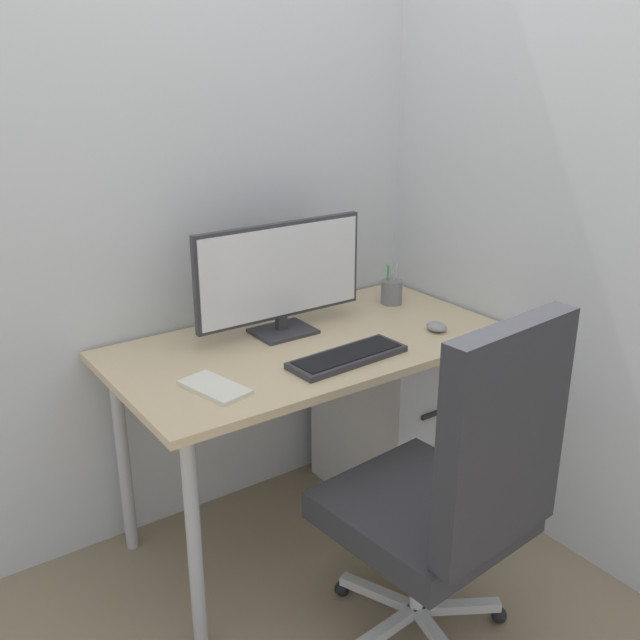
{
  "coord_description": "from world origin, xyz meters",
  "views": [
    {
      "loc": [
        -1.27,
        -1.86,
        1.65
      ],
      "look_at": [
        -0.01,
        -0.07,
        0.84
      ],
      "focal_mm": 40.52,
      "sensor_mm": 36.0,
      "label": 1
    }
  ],
  "objects_px": {
    "notebook": "(215,387)",
    "mouse": "(437,327)",
    "filing_cabinet": "(392,414)",
    "monitor": "(281,275)",
    "keyboard": "(347,357)",
    "pen_holder": "(392,292)",
    "office_chair": "(454,489)"
  },
  "relations": [
    {
      "from": "office_chair",
      "to": "notebook",
      "type": "bearing_deg",
      "value": 127.3
    },
    {
      "from": "office_chair",
      "to": "keyboard",
      "type": "bearing_deg",
      "value": 87.97
    },
    {
      "from": "filing_cabinet",
      "to": "mouse",
      "type": "height_order",
      "value": "mouse"
    },
    {
      "from": "monitor",
      "to": "keyboard",
      "type": "relative_size",
      "value": 1.58
    },
    {
      "from": "filing_cabinet",
      "to": "monitor",
      "type": "relative_size",
      "value": 1.02
    },
    {
      "from": "filing_cabinet",
      "to": "mouse",
      "type": "distance_m",
      "value": 0.48
    },
    {
      "from": "mouse",
      "to": "monitor",
      "type": "bearing_deg",
      "value": 149.85
    },
    {
      "from": "monitor",
      "to": "notebook",
      "type": "bearing_deg",
      "value": -145.57
    },
    {
      "from": "filing_cabinet",
      "to": "keyboard",
      "type": "bearing_deg",
      "value": -149.55
    },
    {
      "from": "notebook",
      "to": "office_chair",
      "type": "bearing_deg",
      "value": -65.06
    },
    {
      "from": "office_chair",
      "to": "mouse",
      "type": "bearing_deg",
      "value": 51.29
    },
    {
      "from": "mouse",
      "to": "notebook",
      "type": "distance_m",
      "value": 0.85
    },
    {
      "from": "monitor",
      "to": "pen_holder",
      "type": "distance_m",
      "value": 0.54
    },
    {
      "from": "office_chair",
      "to": "filing_cabinet",
      "type": "relative_size",
      "value": 1.64
    },
    {
      "from": "office_chair",
      "to": "notebook",
      "type": "xyz_separation_m",
      "value": [
        -0.42,
        0.56,
        0.2
      ]
    },
    {
      "from": "office_chair",
      "to": "pen_holder",
      "type": "xyz_separation_m",
      "value": [
        0.49,
        0.85,
        0.24
      ]
    },
    {
      "from": "pen_holder",
      "to": "notebook",
      "type": "height_order",
      "value": "pen_holder"
    },
    {
      "from": "keyboard",
      "to": "pen_holder",
      "type": "distance_m",
      "value": 0.58
    },
    {
      "from": "filing_cabinet",
      "to": "mouse",
      "type": "xyz_separation_m",
      "value": [
        -0.0,
        -0.22,
        0.43
      ]
    },
    {
      "from": "monitor",
      "to": "mouse",
      "type": "xyz_separation_m",
      "value": [
        0.45,
        -0.3,
        -0.19
      ]
    },
    {
      "from": "filing_cabinet",
      "to": "keyboard",
      "type": "height_order",
      "value": "keyboard"
    },
    {
      "from": "filing_cabinet",
      "to": "mouse",
      "type": "relative_size",
      "value": 7.93
    },
    {
      "from": "keyboard",
      "to": "pen_holder",
      "type": "xyz_separation_m",
      "value": [
        0.47,
        0.34,
        0.04
      ]
    },
    {
      "from": "notebook",
      "to": "mouse",
      "type": "bearing_deg",
      "value": -14.09
    },
    {
      "from": "monitor",
      "to": "notebook",
      "type": "distance_m",
      "value": 0.53
    },
    {
      "from": "keyboard",
      "to": "mouse",
      "type": "height_order",
      "value": "mouse"
    },
    {
      "from": "keyboard",
      "to": "notebook",
      "type": "xyz_separation_m",
      "value": [
        -0.44,
        0.05,
        -0.0
      ]
    },
    {
      "from": "filing_cabinet",
      "to": "monitor",
      "type": "xyz_separation_m",
      "value": [
        -0.45,
        0.09,
        0.62
      ]
    },
    {
      "from": "filing_cabinet",
      "to": "pen_holder",
      "type": "height_order",
      "value": "pen_holder"
    },
    {
      "from": "mouse",
      "to": "pen_holder",
      "type": "height_order",
      "value": "pen_holder"
    },
    {
      "from": "keyboard",
      "to": "pen_holder",
      "type": "height_order",
      "value": "pen_holder"
    },
    {
      "from": "filing_cabinet",
      "to": "pen_holder",
      "type": "xyz_separation_m",
      "value": [
        0.06,
        0.1,
        0.46
      ]
    }
  ]
}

